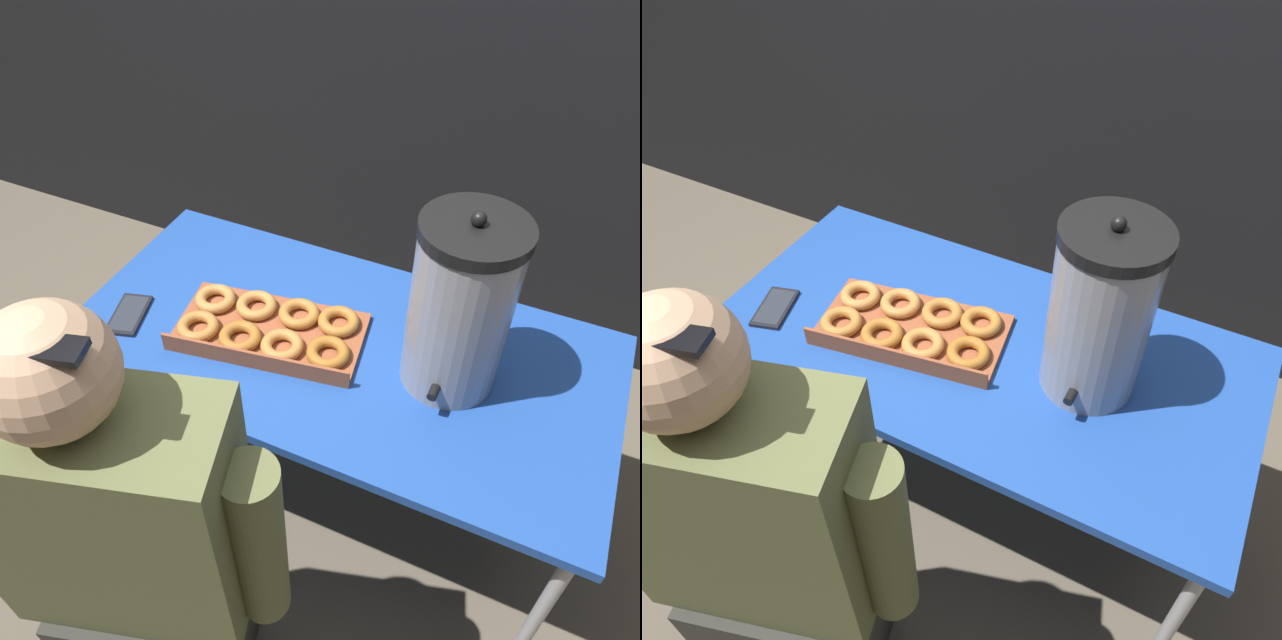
{
  "view_description": "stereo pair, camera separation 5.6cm",
  "coord_description": "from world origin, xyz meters",
  "views": [
    {
      "loc": [
        0.4,
        -0.98,
        1.82
      ],
      "look_at": [
        -0.05,
        0.0,
        0.77
      ],
      "focal_mm": 35.0,
      "sensor_mm": 36.0,
      "label": 1
    },
    {
      "loc": [
        0.45,
        -0.96,
        1.82
      ],
      "look_at": [
        -0.05,
        0.0,
        0.77
      ],
      "focal_mm": 35.0,
      "sensor_mm": 36.0,
      "label": 2
    }
  ],
  "objects": [
    {
      "name": "ground_plane",
      "position": [
        0.0,
        0.0,
        0.0
      ],
      "size": [
        12.0,
        12.0,
        0.0
      ],
      "primitive_type": "plane",
      "color": "brown"
    },
    {
      "name": "back_wall",
      "position": [
        0.0,
        1.03,
        1.21
      ],
      "size": [
        6.0,
        0.11,
        2.4
      ],
      "color": "black",
      "rests_on": "ground"
    },
    {
      "name": "folding_table",
      "position": [
        0.0,
        0.0,
        0.66
      ],
      "size": [
        1.33,
        0.66,
        0.71
      ],
      "color": "#1E479E",
      "rests_on": "ground"
    },
    {
      "name": "donut_box",
      "position": [
        -0.17,
        -0.04,
        0.73
      ],
      "size": [
        0.5,
        0.31,
        0.05
      ],
      "rotation": [
        0.0,
        0.0,
        0.16
      ],
      "color": "brown",
      "rests_on": "folding_table"
    },
    {
      "name": "coffee_urn",
      "position": [
        0.27,
        0.01,
        0.92
      ],
      "size": [
        0.22,
        0.25,
        0.45
      ],
      "color": "#939399",
      "rests_on": "folding_table"
    },
    {
      "name": "cell_phone",
      "position": [
        -0.53,
        -0.14,
        0.71
      ],
      "size": [
        0.12,
        0.16,
        0.01
      ],
      "rotation": [
        0.0,
        0.0,
        0.29
      ],
      "color": "black",
      "rests_on": "folding_table"
    },
    {
      "name": "person_seated",
      "position": [
        -0.17,
        -0.63,
        0.6
      ],
      "size": [
        0.61,
        0.35,
        1.28
      ],
      "rotation": [
        0.0,
        0.0,
        3.42
      ],
      "color": "#33332D",
      "rests_on": "ground"
    }
  ]
}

